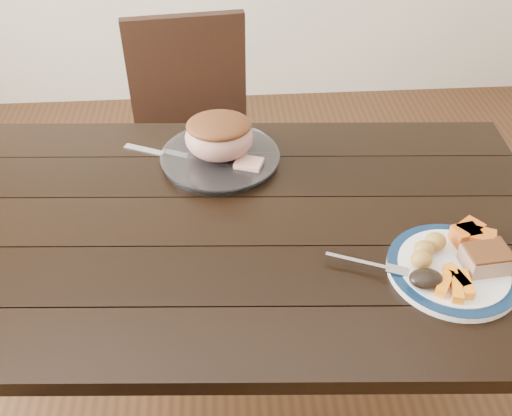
{
  "coord_description": "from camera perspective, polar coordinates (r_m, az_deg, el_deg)",
  "views": [
    {
      "loc": [
        0.01,
        -1.04,
        1.65
      ],
      "look_at": [
        0.08,
        -0.02,
        0.8
      ],
      "focal_mm": 40.0,
      "sensor_mm": 36.0,
      "label": 1
    }
  ],
  "objects": [
    {
      "name": "dinner_plate",
      "position": [
        1.31,
        19.05,
        -5.88
      ],
      "size": [
        0.28,
        0.28,
        0.02
      ],
      "primitive_type": "cylinder",
      "color": "white",
      "rests_on": "dining_table"
    },
    {
      "name": "dark_mushroom",
      "position": [
        1.23,
        16.64,
        -6.79
      ],
      "size": [
        0.07,
        0.05,
        0.03
      ],
      "primitive_type": "ellipsoid",
      "color": "black",
      "rests_on": "dinner_plate"
    },
    {
      "name": "fork",
      "position": [
        1.26,
        11.55,
        -5.61
      ],
      "size": [
        0.17,
        0.09,
        0.0
      ],
      "rotation": [
        0.0,
        0.0,
        -0.4
      ],
      "color": "silver",
      "rests_on": "dinner_plate"
    },
    {
      "name": "ground",
      "position": [
        1.95,
        -2.52,
        -18.16
      ],
      "size": [
        4.0,
        4.0,
        0.0
      ],
      "primitive_type": "plane",
      "color": "#472B16",
      "rests_on": "ground"
    },
    {
      "name": "cut_slice",
      "position": [
        1.51,
        -0.73,
        4.43
      ],
      "size": [
        0.08,
        0.08,
        0.02
      ],
      "primitive_type": "cube",
      "rotation": [
        0.0,
        0.0,
        -0.35
      ],
      "color": "tan",
      "rests_on": "serving_platter"
    },
    {
      "name": "roast_joint",
      "position": [
        1.53,
        -3.7,
        7.06
      ],
      "size": [
        0.18,
        0.16,
        0.12
      ],
      "primitive_type": "ellipsoid",
      "color": "tan",
      "rests_on": "serving_platter"
    },
    {
      "name": "carrot_batons",
      "position": [
        1.25,
        19.35,
        -7.12
      ],
      "size": [
        0.08,
        0.1,
        0.02
      ],
      "color": "orange",
      "rests_on": "dinner_plate"
    },
    {
      "name": "dining_table",
      "position": [
        1.44,
        -3.25,
        -4.03
      ],
      "size": [
        1.65,
        1.0,
        0.75
      ],
      "rotation": [
        0.0,
        0.0,
        -0.06
      ],
      "color": "black",
      "rests_on": "ground"
    },
    {
      "name": "roasted_potatoes",
      "position": [
        1.29,
        16.77,
        -4.01
      ],
      "size": [
        0.09,
        0.09,
        0.04
      ],
      "color": "gold",
      "rests_on": "dinner_plate"
    },
    {
      "name": "serving_platter",
      "position": [
        1.57,
        -3.59,
        4.96
      ],
      "size": [
        0.32,
        0.32,
        0.02
      ],
      "primitive_type": "cylinder",
      "color": "white",
      "rests_on": "dining_table"
    },
    {
      "name": "pork_slice",
      "position": [
        1.31,
        21.96,
        -4.8
      ],
      "size": [
        0.1,
        0.08,
        0.04
      ],
      "primitive_type": "cube",
      "rotation": [
        0.0,
        0.0,
        0.09
      ],
      "color": "tan",
      "rests_on": "dinner_plate"
    },
    {
      "name": "pumpkin_wedges",
      "position": [
        1.36,
        20.78,
        -2.58
      ],
      "size": [
        0.1,
        0.09,
        0.04
      ],
      "color": "orange",
      "rests_on": "dinner_plate"
    },
    {
      "name": "chair_far",
      "position": [
        2.11,
        -6.22,
        7.12
      ],
      "size": [
        0.47,
        0.47,
        0.93
      ],
      "rotation": [
        0.0,
        0.0,
        3.25
      ],
      "color": "black",
      "rests_on": "ground"
    },
    {
      "name": "plate_rim",
      "position": [
        1.3,
        19.13,
        -5.62
      ],
      "size": [
        0.28,
        0.28,
        0.02
      ],
      "primitive_type": "torus",
      "color": "#0C213D",
      "rests_on": "dinner_plate"
    },
    {
      "name": "carving_knife",
      "position": [
        1.57,
        -6.06,
        4.81
      ],
      "size": [
        0.3,
        0.15,
        0.01
      ],
      "rotation": [
        0.0,
        0.0,
        -0.43
      ],
      "color": "silver",
      "rests_on": "dining_table"
    }
  ]
}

